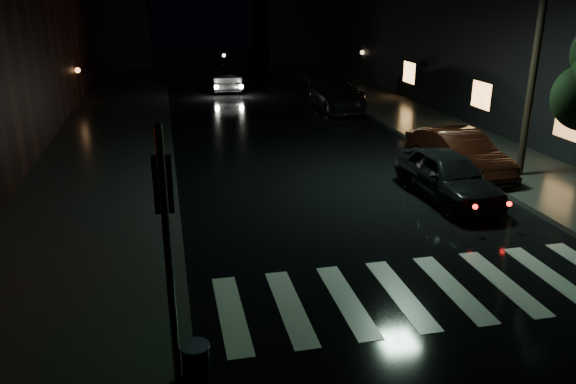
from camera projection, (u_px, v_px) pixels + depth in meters
ground at (296, 320)px, 10.93m from camera, size 120.00×120.00×0.00m
sidewalk_left at (98, 148)px, 22.78m from camera, size 6.00×44.00×0.15m
sidewalk_right at (438, 130)px, 25.82m from camera, size 4.00×44.00×0.15m
building_right at (529, 53)px, 29.94m from camera, size 10.00×40.00×6.00m
building_far_left at (68, 18)px, 49.00m from camera, size 14.00×10.00×8.00m
building_far_right at (331, 21)px, 54.02m from camera, size 14.00×10.00×7.00m
crosswalk at (427, 291)px, 12.00m from camera, size 9.00×3.00×0.01m
signal_pole_corner at (182, 301)px, 8.64m from camera, size 0.68×0.61×4.20m
utility_pole at (519, 41)px, 17.62m from camera, size 4.92×0.44×8.00m
parked_car_a at (448, 175)px, 17.17m from camera, size 1.99×4.48×1.50m
parked_car_b at (458, 154)px, 19.41m from camera, size 2.02×4.84×1.56m
parked_car_c at (335, 95)px, 30.70m from camera, size 2.31×5.41×1.55m
parked_car_d at (338, 91)px, 32.31m from camera, size 2.54×4.99×1.35m
oncoming_car at (225, 77)px, 36.67m from camera, size 1.92×5.05×1.65m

